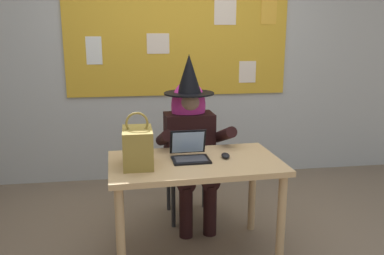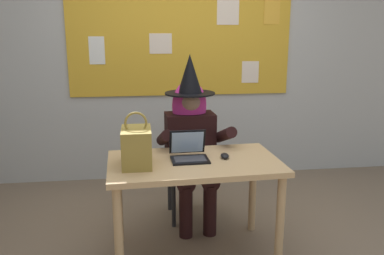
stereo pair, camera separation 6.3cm
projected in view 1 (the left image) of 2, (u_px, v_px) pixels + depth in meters
ground_plane at (207, 255)px, 3.05m from camera, size 24.00×24.00×0.00m
wall_back_bulletin at (178, 50)px, 4.40m from camera, size 6.06×1.92×2.85m
desk_main at (195, 174)px, 2.91m from camera, size 1.25×0.77×0.74m
chair_at_desk at (188, 162)px, 3.65m from camera, size 0.43×0.43×0.88m
person_costumed at (190, 134)px, 3.46m from camera, size 0.61×0.69×1.46m
laptop at (190, 153)px, 2.92m from camera, size 0.27×0.27×0.20m
computer_mouse at (225, 156)px, 2.95m from camera, size 0.07×0.11×0.03m
handbag at (138, 147)px, 2.75m from camera, size 0.20×0.30×0.38m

